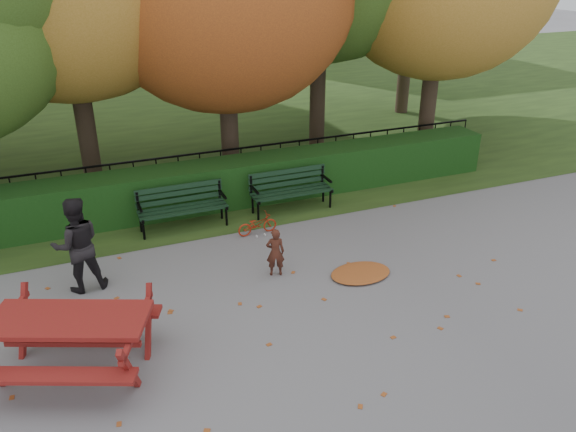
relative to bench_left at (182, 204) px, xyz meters
name	(u,v)px	position (x,y,z in m)	size (l,w,h in m)	color
ground	(314,307)	(1.30, -3.70, -0.52)	(90.00, 90.00, 0.00)	slate
grass_strip	(157,107)	(1.30, 10.30, -0.51)	(90.00, 90.00, 0.00)	#213514
hedge	(231,182)	(1.30, 0.80, -0.02)	(13.00, 0.90, 1.00)	black
iron_fence	(221,169)	(1.30, 1.60, 0.02)	(14.00, 0.04, 1.02)	black
bench_left	(182,204)	(0.00, 0.00, 0.00)	(1.80, 0.57, 0.88)	black
bench_right	(290,187)	(2.40, 0.00, 0.00)	(1.80, 0.57, 0.88)	black
picnic_table	(70,330)	(-2.32, -3.86, 0.16)	(2.52, 2.31, 1.00)	maroon
leaf_pile	(361,273)	(2.47, -3.10, -0.48)	(1.11, 0.77, 0.08)	brown
leaf_scatter	(307,297)	(1.30, -3.40, -0.51)	(9.00, 5.70, 0.01)	brown
child	(275,252)	(1.09, -2.51, -0.07)	(0.33, 0.21, 0.89)	#421E15
adult	(77,245)	(-2.09, -1.71, 0.31)	(0.81, 0.63, 1.66)	black
bicycle	(257,224)	(1.32, -0.89, -0.30)	(0.29, 0.82, 0.43)	#AB240F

